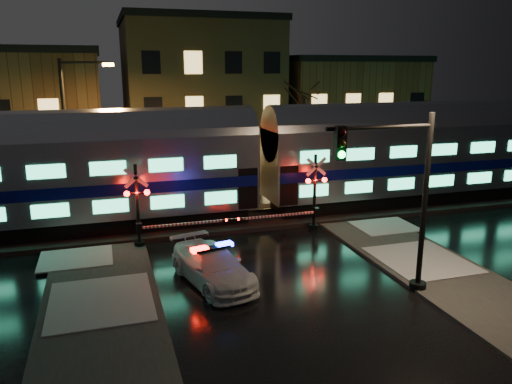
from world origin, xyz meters
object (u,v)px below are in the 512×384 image
traffic_light (400,202)px  streetlight (71,127)px  crossing_signal_right (309,201)px  police_car (213,266)px  crossing_signal_left (146,214)px

traffic_light → streetlight: 18.32m
crossing_signal_right → streetlight: size_ratio=0.65×
crossing_signal_right → streetlight: 13.44m
streetlight → traffic_light: bearing=-51.6°
police_car → crossing_signal_right: size_ratio=0.92×
crossing_signal_left → streetlight: size_ratio=0.65×
crossing_signal_right → police_car: bearing=-141.7°
traffic_light → streetlight: streetlight is taller
crossing_signal_right → crossing_signal_left: bearing=180.0°
police_car → crossing_signal_right: bearing=24.9°
police_car → streetlight: 13.22m
crossing_signal_left → traffic_light: size_ratio=0.84×
crossing_signal_left → crossing_signal_right: bearing=-0.0°
police_car → crossing_signal_left: 5.17m
police_car → crossing_signal_right: (5.92, 4.67, 0.91)m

